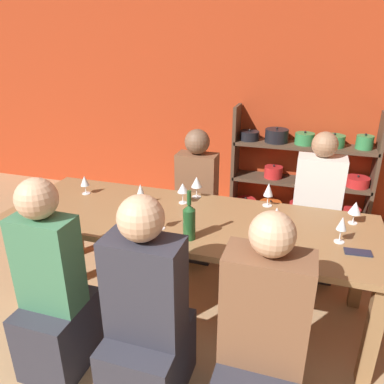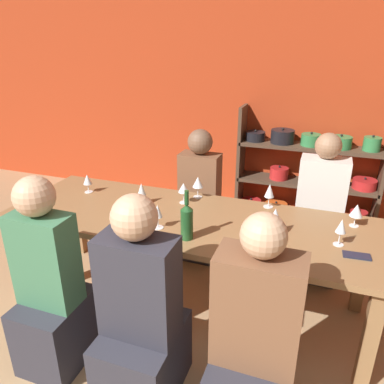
{
  "view_description": "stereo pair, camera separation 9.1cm",
  "coord_description": "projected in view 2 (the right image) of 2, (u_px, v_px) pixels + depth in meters",
  "views": [
    {
      "loc": [
        0.66,
        -0.35,
        1.87
      ],
      "look_at": [
        -0.08,
        1.95,
        0.87
      ],
      "focal_mm": 35.0,
      "sensor_mm": 36.0,
      "label": 1
    },
    {
      "loc": [
        0.74,
        -0.32,
        1.87
      ],
      "look_at": [
        -0.08,
        1.95,
        0.87
      ],
      "focal_mm": 35.0,
      "sensor_mm": 36.0,
      "label": 2
    }
  ],
  "objects": [
    {
      "name": "wall_back_red",
      "position": [
        258.0,
        90.0,
        4.04
      ],
      "size": [
        8.8,
        0.06,
        2.7
      ],
      "color": "#B23819",
      "rests_on": "ground_plane"
    },
    {
      "name": "shelf_unit",
      "position": [
        307.0,
        177.0,
        3.99
      ],
      "size": [
        1.47,
        0.3,
        1.2
      ],
      "color": "#4C3828",
      "rests_on": "ground_plane"
    },
    {
      "name": "dining_table",
      "position": [
        187.0,
        227.0,
        2.61
      ],
      "size": [
        2.55,
        0.88,
        0.72
      ],
      "color": "olive",
      "rests_on": "ground_plane"
    },
    {
      "name": "wine_bottle_green",
      "position": [
        187.0,
        221.0,
        2.26
      ],
      "size": [
        0.08,
        0.08,
        0.32
      ],
      "color": "#1E4C23",
      "rests_on": "dining_table"
    },
    {
      "name": "wine_glass_white_a",
      "position": [
        341.0,
        227.0,
        2.19
      ],
      "size": [
        0.06,
        0.06,
        0.17
      ],
      "color": "white",
      "rests_on": "dining_table"
    },
    {
      "name": "wine_glass_red_a",
      "position": [
        142.0,
        190.0,
        2.75
      ],
      "size": [
        0.06,
        0.06,
        0.16
      ],
      "color": "white",
      "rests_on": "dining_table"
    },
    {
      "name": "wine_glass_red_b",
      "position": [
        275.0,
        216.0,
        2.32
      ],
      "size": [
        0.08,
        0.08,
        0.17
      ],
      "color": "white",
      "rests_on": "dining_table"
    },
    {
      "name": "wine_glass_red_c",
      "position": [
        269.0,
        191.0,
        2.69
      ],
      "size": [
        0.07,
        0.07,
        0.18
      ],
      "color": "white",
      "rests_on": "dining_table"
    },
    {
      "name": "wine_glass_white_b",
      "position": [
        136.0,
        209.0,
        2.45
      ],
      "size": [
        0.07,
        0.07,
        0.17
      ],
      "color": "white",
      "rests_on": "dining_table"
    },
    {
      "name": "wine_glass_red_d",
      "position": [
        158.0,
        212.0,
        2.39
      ],
      "size": [
        0.07,
        0.07,
        0.17
      ],
      "color": "white",
      "rests_on": "dining_table"
    },
    {
      "name": "wine_glass_red_e",
      "position": [
        198.0,
        183.0,
        2.86
      ],
      "size": [
        0.08,
        0.08,
        0.17
      ],
      "color": "white",
      "rests_on": "dining_table"
    },
    {
      "name": "wine_glass_red_f",
      "position": [
        357.0,
        211.0,
        2.42
      ],
      "size": [
        0.08,
        0.08,
        0.16
      ],
      "color": "white",
      "rests_on": "dining_table"
    },
    {
      "name": "wine_glass_empty_a",
      "position": [
        184.0,
        188.0,
        2.76
      ],
      "size": [
        0.08,
        0.08,
        0.16
      ],
      "color": "white",
      "rests_on": "dining_table"
    },
    {
      "name": "wine_glass_white_c",
      "position": [
        87.0,
        180.0,
        2.96
      ],
      "size": [
        0.07,
        0.07,
        0.15
      ],
      "color": "white",
      "rests_on": "dining_table"
    },
    {
      "name": "cell_phone",
      "position": [
        357.0,
        256.0,
        2.12
      ],
      "size": [
        0.15,
        0.08,
        0.01
      ],
      "color": "#1E2338",
      "rests_on": "dining_table"
    },
    {
      "name": "person_near_a",
      "position": [
        254.0,
        355.0,
        1.82
      ],
      "size": [
        0.4,
        0.5,
        1.21
      ],
      "color": "#2D2D38",
      "rests_on": "ground_plane"
    },
    {
      "name": "person_far_a",
      "position": [
        200.0,
        209.0,
        3.38
      ],
      "size": [
        0.35,
        0.44,
        1.17
      ],
      "rotation": [
        0.0,
        0.0,
        3.14
      ],
      "color": "#2D2D38",
      "rests_on": "ground_plane"
    },
    {
      "name": "person_near_b",
      "position": [
        141.0,
        326.0,
        1.99
      ],
      "size": [
        0.4,
        0.5,
        1.21
      ],
      "color": "#2D2D38",
      "rests_on": "ground_plane"
    },
    {
      "name": "person_far_b",
      "position": [
        317.0,
        224.0,
        3.09
      ],
      "size": [
        0.37,
        0.46,
        1.21
      ],
      "rotation": [
        0.0,
        0.0,
        3.14
      ],
      "color": "#2D2D38",
      "rests_on": "ground_plane"
    },
    {
      "name": "person_near_c",
      "position": [
        52.0,
        297.0,
        2.19
      ],
      "size": [
        0.35,
        0.43,
        1.22
      ],
      "color": "#2D2D38",
      "rests_on": "ground_plane"
    }
  ]
}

